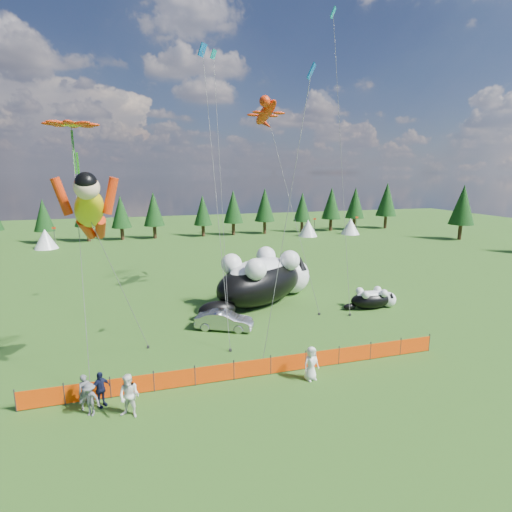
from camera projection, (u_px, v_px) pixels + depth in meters
The scene contains 19 objects.
ground at pixel (239, 353), 23.73m from camera, with size 160.00×160.00×0.00m, color #173C0A.
safety_fence at pixel (253, 368), 20.81m from camera, with size 22.06×0.06×1.10m.
tree_line at pixel (172, 213), 65.16m from camera, with size 90.00×4.00×8.00m, color black, non-canonical shape.
festival_tents at pixel (245, 231), 64.04m from camera, with size 50.00×3.20×2.80m, color white, non-canonical shape.
cat_large at pixel (265, 278), 32.57m from camera, with size 10.74×8.21×4.30m.
cat_small at pixel (373, 299), 31.46m from camera, with size 4.47×1.72×1.61m.
car at pixel (224, 320), 27.14m from camera, with size 1.36×3.91×1.29m, color #A8A7AC.
spectator_a at pixel (85, 392), 17.96m from camera, with size 0.60×0.39×1.64m, color slate.
spectator_b at pixel (129, 396), 17.32m from camera, with size 0.96×0.57×1.98m, color white.
spectator_c at pixel (100, 389), 18.13m from camera, with size 0.99×0.51×1.69m, color #131735.
spectator_d at pixel (89, 399), 17.46m from camera, with size 0.99×0.51×1.53m, color slate.
spectator_e at pixel (311, 363), 20.47m from camera, with size 0.88×0.57×1.80m, color white.
superhero_kite at pixel (89, 209), 19.03m from camera, with size 4.76×5.66×11.14m.
gecko_kite at pixel (266, 113), 32.73m from camera, with size 3.77×9.84×17.13m.
flower_kite at pixel (71, 128), 20.00m from camera, with size 3.01×5.13×13.22m.
diamond_kite_a at pixel (203, 61), 26.26m from camera, with size 0.93×7.23×19.74m.
diamond_kite_b at pixel (334, 29), 30.57m from camera, with size 0.94×6.11×23.53m.
diamond_kite_c at pixel (309, 85), 19.83m from camera, with size 3.15×1.15×16.21m.
diamond_kite_d at pixel (214, 72), 30.77m from camera, with size 1.04×7.08×20.61m.
Camera 1 is at (-5.25, -21.44, 10.49)m, focal length 28.00 mm.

